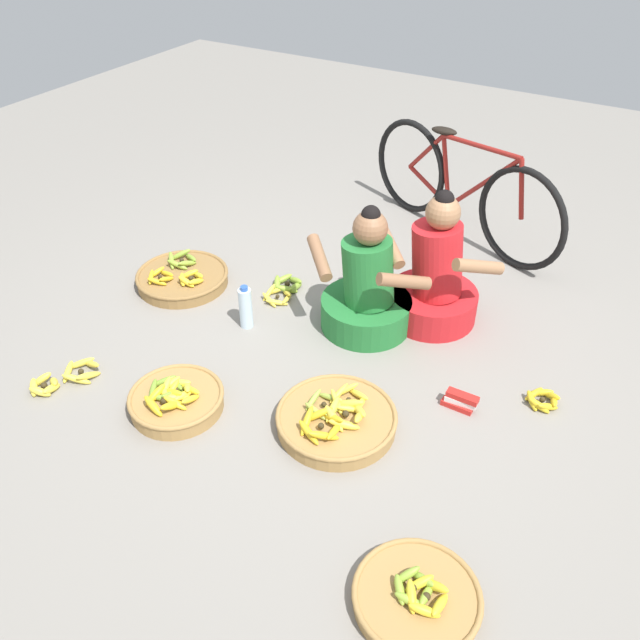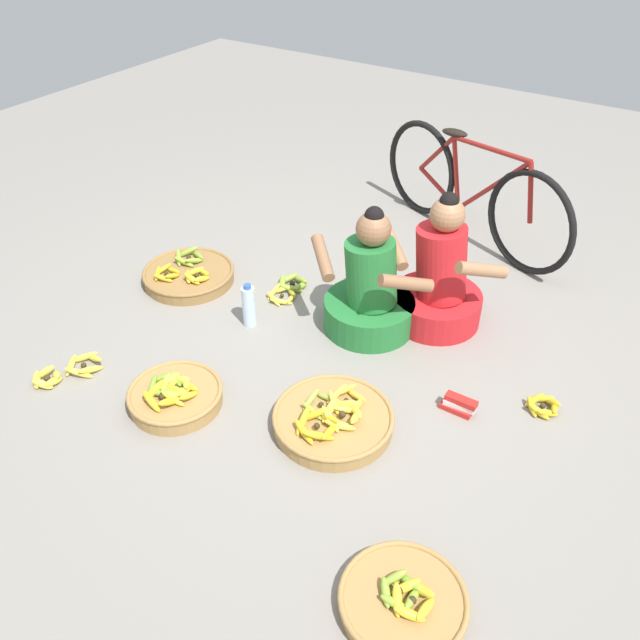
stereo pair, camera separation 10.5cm
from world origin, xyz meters
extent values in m
plane|color=gray|center=(0.00, 0.00, 0.00)|extent=(10.00, 10.00, 0.00)
cylinder|color=#237233|center=(0.01, 0.30, 0.09)|extent=(0.52, 0.52, 0.18)
cylinder|color=#237233|center=(0.01, 0.30, 0.37)|extent=(0.32, 0.29, 0.40)
sphere|color=#8C6042|center=(0.01, 0.30, 0.64)|extent=(0.19, 0.19, 0.19)
sphere|color=black|center=(0.01, 0.30, 0.71)|extent=(0.10, 0.10, 0.10)
cylinder|color=#8C6042|center=(-0.23, 0.19, 0.44)|extent=(0.27, 0.26, 0.16)
cylinder|color=#8C6042|center=(0.27, 0.21, 0.44)|extent=(0.25, 0.28, 0.16)
cylinder|color=red|center=(0.31, 0.57, 0.09)|extent=(0.52, 0.52, 0.18)
cylinder|color=red|center=(0.31, 0.57, 0.39)|extent=(0.34, 0.30, 0.45)
sphere|color=#9E704C|center=(0.31, 0.57, 0.69)|extent=(0.19, 0.19, 0.19)
sphere|color=black|center=(0.31, 0.57, 0.76)|extent=(0.10, 0.10, 0.10)
cylinder|color=#9E704C|center=(0.07, 0.45, 0.47)|extent=(0.27, 0.26, 0.16)
cylinder|color=#9E704C|center=(0.56, 0.49, 0.47)|extent=(0.24, 0.29, 0.16)
torus|color=black|center=(-0.40, 1.78, 0.34)|extent=(0.65, 0.30, 0.68)
torus|color=black|center=(0.55, 1.38, 0.34)|extent=(0.65, 0.30, 0.68)
cylinder|color=maroon|center=(0.23, 1.52, 0.45)|extent=(0.52, 0.24, 0.55)
cylinder|color=maroon|center=(-0.07, 1.64, 0.43)|extent=(0.15, 0.09, 0.49)
cylinder|color=maroon|center=(0.17, 1.54, 0.69)|extent=(0.61, 0.28, 0.08)
cylinder|color=maroon|center=(-0.21, 1.70, 0.27)|extent=(0.40, 0.19, 0.18)
cylinder|color=maroon|center=(-0.26, 1.72, 0.50)|extent=(0.30, 0.15, 0.35)
cylinder|color=maroon|center=(0.51, 1.40, 0.53)|extent=(0.12, 0.07, 0.38)
ellipsoid|color=black|center=(-0.13, 1.66, 0.70)|extent=(0.18, 0.08, 0.05)
cylinder|color=olive|center=(-1.19, 0.10, 0.04)|extent=(0.57, 0.57, 0.07)
torus|color=olive|center=(-1.19, 0.10, 0.07)|extent=(0.58, 0.58, 0.02)
ellipsoid|color=yellow|center=(-1.03, 0.05, 0.10)|extent=(0.06, 0.12, 0.06)
ellipsoid|color=yellow|center=(-1.06, 0.11, 0.10)|extent=(0.12, 0.08, 0.07)
ellipsoid|color=yellow|center=(-1.12, 0.09, 0.10)|extent=(0.10, 0.11, 0.07)
ellipsoid|color=yellow|center=(-1.11, 0.02, 0.10)|extent=(0.11, 0.11, 0.06)
ellipsoid|color=yellow|center=(-1.07, 0.01, 0.11)|extent=(0.12, 0.05, 0.08)
sphere|color=#382D19|center=(-1.08, 0.06, 0.10)|extent=(0.03, 0.03, 0.03)
ellipsoid|color=#8CAD38|center=(-1.21, 0.18, 0.11)|extent=(0.07, 0.15, 0.08)
ellipsoid|color=#8CAD38|center=(-1.24, 0.26, 0.10)|extent=(0.15, 0.09, 0.06)
ellipsoid|color=#8CAD38|center=(-1.31, 0.24, 0.11)|extent=(0.12, 0.13, 0.08)
ellipsoid|color=#8CAD38|center=(-1.31, 0.15, 0.11)|extent=(0.12, 0.12, 0.09)
ellipsoid|color=#8CAD38|center=(-1.25, 0.14, 0.10)|extent=(0.15, 0.07, 0.08)
sphere|color=#382D19|center=(-1.27, 0.20, 0.10)|extent=(0.03, 0.03, 0.03)
ellipsoid|color=gold|center=(-1.20, -0.03, 0.10)|extent=(0.03, 0.13, 0.07)
ellipsoid|color=gold|center=(-1.25, 0.03, 0.09)|extent=(0.13, 0.05, 0.05)
ellipsoid|color=gold|center=(-1.31, 0.00, 0.10)|extent=(0.08, 0.13, 0.07)
ellipsoid|color=gold|center=(-1.30, -0.05, 0.10)|extent=(0.09, 0.12, 0.06)
ellipsoid|color=gold|center=(-1.23, -0.07, 0.10)|extent=(0.13, 0.08, 0.06)
sphere|color=#382D19|center=(-1.26, -0.02, 0.10)|extent=(0.03, 0.03, 0.03)
cylinder|color=#A87F47|center=(0.27, -0.50, 0.04)|extent=(0.57, 0.57, 0.08)
torus|color=#A87F47|center=(0.27, -0.50, 0.08)|extent=(0.59, 0.59, 0.02)
ellipsoid|color=yellow|center=(0.38, -0.48, 0.11)|extent=(0.07, 0.16, 0.09)
ellipsoid|color=yellow|center=(0.36, -0.45, 0.11)|extent=(0.14, 0.13, 0.09)
ellipsoid|color=yellow|center=(0.30, -0.43, 0.11)|extent=(0.16, 0.08, 0.09)
ellipsoid|color=yellow|center=(0.25, -0.50, 0.11)|extent=(0.06, 0.16, 0.08)
ellipsoid|color=yellow|center=(0.29, -0.56, 0.11)|extent=(0.15, 0.10, 0.09)
ellipsoid|color=yellow|center=(0.34, -0.56, 0.10)|extent=(0.16, 0.09, 0.06)
sphere|color=#382D19|center=(0.32, -0.50, 0.10)|extent=(0.03, 0.03, 0.03)
ellipsoid|color=yellow|center=(0.34, -0.39, 0.10)|extent=(0.06, 0.15, 0.06)
ellipsoid|color=yellow|center=(0.30, -0.34, 0.10)|extent=(0.14, 0.08, 0.06)
ellipsoid|color=yellow|center=(0.24, -0.35, 0.11)|extent=(0.12, 0.12, 0.09)
ellipsoid|color=yellow|center=(0.22, -0.39, 0.10)|extent=(0.06, 0.15, 0.07)
ellipsoid|color=yellow|center=(0.24, -0.45, 0.11)|extent=(0.13, 0.11, 0.09)
ellipsoid|color=yellow|center=(0.31, -0.45, 0.10)|extent=(0.14, 0.10, 0.06)
sphere|color=#382D19|center=(0.28, -0.40, 0.10)|extent=(0.03, 0.03, 0.03)
ellipsoid|color=#9EB747|center=(0.25, -0.50, 0.10)|extent=(0.05, 0.14, 0.06)
ellipsoid|color=#9EB747|center=(0.19, -0.43, 0.10)|extent=(0.14, 0.03, 0.05)
ellipsoid|color=#9EB747|center=(0.13, -0.49, 0.10)|extent=(0.03, 0.14, 0.06)
ellipsoid|color=#9EB747|center=(0.18, -0.55, 0.10)|extent=(0.14, 0.05, 0.06)
sphere|color=#382D19|center=(0.19, -0.49, 0.10)|extent=(0.03, 0.03, 0.03)
ellipsoid|color=gold|center=(0.32, -0.62, 0.10)|extent=(0.05, 0.16, 0.07)
ellipsoid|color=gold|center=(0.27, -0.55, 0.11)|extent=(0.16, 0.08, 0.09)
ellipsoid|color=gold|center=(0.21, -0.57, 0.11)|extent=(0.14, 0.13, 0.09)
ellipsoid|color=gold|center=(0.18, -0.63, 0.11)|extent=(0.06, 0.16, 0.10)
ellipsoid|color=gold|center=(0.22, -0.68, 0.10)|extent=(0.16, 0.10, 0.06)
ellipsoid|color=gold|center=(0.30, -0.67, 0.11)|extent=(0.14, 0.13, 0.09)
sphere|color=#382D19|center=(0.25, -0.62, 0.10)|extent=(0.03, 0.03, 0.03)
cylinder|color=#A87F47|center=(0.97, -1.15, 0.03)|extent=(0.47, 0.47, 0.06)
torus|color=#A87F47|center=(0.97, -1.15, 0.06)|extent=(0.49, 0.49, 0.02)
ellipsoid|color=yellow|center=(1.06, -1.16, 0.09)|extent=(0.04, 0.13, 0.06)
ellipsoid|color=yellow|center=(1.02, -1.10, 0.09)|extent=(0.13, 0.06, 0.08)
ellipsoid|color=yellow|center=(0.97, -1.12, 0.09)|extent=(0.11, 0.12, 0.07)
ellipsoid|color=yellow|center=(0.96, -1.18, 0.09)|extent=(0.10, 0.12, 0.08)
ellipsoid|color=yellow|center=(1.02, -1.20, 0.09)|extent=(0.13, 0.07, 0.06)
sphere|color=#382D19|center=(1.01, -1.15, 0.09)|extent=(0.03, 0.03, 0.03)
ellipsoid|color=#8CAD38|center=(1.00, -1.14, 0.08)|extent=(0.03, 0.12, 0.05)
ellipsoid|color=#8CAD38|center=(0.97, -1.09, 0.09)|extent=(0.12, 0.07, 0.07)
ellipsoid|color=#8CAD38|center=(0.91, -1.11, 0.09)|extent=(0.10, 0.11, 0.07)
ellipsoid|color=#8CAD38|center=(0.91, -1.17, 0.08)|extent=(0.10, 0.11, 0.06)
ellipsoid|color=#8CAD38|center=(0.96, -1.19, 0.08)|extent=(0.12, 0.05, 0.05)
sphere|color=#382D19|center=(0.95, -1.14, 0.09)|extent=(0.03, 0.03, 0.03)
cylinder|color=#A87F47|center=(-0.48, -0.79, 0.04)|extent=(0.46, 0.46, 0.08)
torus|color=#A87F47|center=(-0.48, -0.79, 0.08)|extent=(0.47, 0.47, 0.02)
ellipsoid|color=yellow|center=(-0.38, -0.79, 0.11)|extent=(0.03, 0.13, 0.08)
ellipsoid|color=yellow|center=(-0.43, -0.74, 0.10)|extent=(0.14, 0.05, 0.06)
ellipsoid|color=yellow|center=(-0.49, -0.80, 0.11)|extent=(0.04, 0.13, 0.08)
ellipsoid|color=yellow|center=(-0.43, -0.85, 0.11)|extent=(0.14, 0.05, 0.07)
sphere|color=#382D19|center=(-0.43, -0.79, 0.11)|extent=(0.03, 0.03, 0.03)
ellipsoid|color=yellow|center=(-0.43, -0.78, 0.11)|extent=(0.05, 0.13, 0.06)
ellipsoid|color=yellow|center=(-0.44, -0.74, 0.11)|extent=(0.11, 0.12, 0.08)
ellipsoid|color=yellow|center=(-0.51, -0.73, 0.10)|extent=(0.13, 0.09, 0.05)
ellipsoid|color=yellow|center=(-0.54, -0.76, 0.11)|extent=(0.07, 0.13, 0.07)
ellipsoid|color=yellow|center=(-0.54, -0.79, 0.11)|extent=(0.07, 0.13, 0.08)
ellipsoid|color=yellow|center=(-0.51, -0.83, 0.11)|extent=(0.13, 0.09, 0.06)
ellipsoid|color=yellow|center=(-0.44, -0.81, 0.11)|extent=(0.11, 0.12, 0.06)
sphere|color=#382D19|center=(-0.48, -0.78, 0.11)|extent=(0.03, 0.03, 0.03)
ellipsoid|color=olive|center=(-0.48, -0.81, 0.11)|extent=(0.06, 0.14, 0.08)
ellipsoid|color=olive|center=(-0.51, -0.74, 0.11)|extent=(0.14, 0.09, 0.06)
ellipsoid|color=olive|center=(-0.58, -0.76, 0.11)|extent=(0.11, 0.12, 0.06)
ellipsoid|color=olive|center=(-0.59, -0.83, 0.10)|extent=(0.09, 0.13, 0.05)
ellipsoid|color=olive|center=(-0.51, -0.85, 0.10)|extent=(0.14, 0.09, 0.05)
sphere|color=#382D19|center=(-0.54, -0.80, 0.11)|extent=(0.03, 0.03, 0.03)
ellipsoid|color=gold|center=(-0.42, -0.88, 0.12)|extent=(0.06, 0.14, 0.09)
ellipsoid|color=gold|center=(-0.48, -0.81, 0.11)|extent=(0.14, 0.04, 0.08)
ellipsoid|color=gold|center=(-0.54, -0.86, 0.11)|extent=(0.06, 0.14, 0.09)
ellipsoid|color=gold|center=(-0.49, -0.93, 0.12)|extent=(0.14, 0.06, 0.09)
sphere|color=#382D19|center=(-0.48, -0.87, 0.11)|extent=(0.03, 0.03, 0.03)
ellipsoid|color=yellow|center=(-1.01, -0.87, 0.03)|extent=(0.05, 0.16, 0.09)
ellipsoid|color=yellow|center=(-1.07, -0.79, 0.03)|extent=(0.16, 0.06, 0.09)
ellipsoid|color=yellow|center=(-1.13, -0.81, 0.03)|extent=(0.13, 0.14, 0.07)
ellipsoid|color=yellow|center=(-1.14, -0.89, 0.02)|extent=(0.11, 0.15, 0.06)
ellipsoid|color=yellow|center=(-1.04, -0.92, 0.03)|extent=(0.15, 0.10, 0.09)
sphere|color=#382D19|center=(-1.08, -0.86, 0.03)|extent=(0.03, 0.03, 0.03)
ellipsoid|color=yellow|center=(-1.10, -1.03, 0.03)|extent=(0.05, 0.12, 0.07)
ellipsoid|color=yellow|center=(-1.13, -0.99, 0.03)|extent=(0.12, 0.09, 0.08)
ellipsoid|color=yellow|center=(-1.20, -1.01, 0.03)|extent=(0.09, 0.12, 0.08)
ellipsoid|color=yellow|center=(-1.19, -1.07, 0.03)|extent=(0.11, 0.11, 0.07)
ellipsoid|color=yellow|center=(-1.13, -1.08, 0.03)|extent=(0.12, 0.09, 0.08)
sphere|color=#382D19|center=(-1.15, -1.03, 0.03)|extent=(0.03, 0.03, 0.03)
ellipsoid|color=gold|center=(1.13, 0.18, 0.03)|extent=(0.06, 0.13, 0.07)
ellipsoid|color=gold|center=(1.11, 0.21, 0.03)|extent=(0.12, 0.10, 0.08)
ellipsoid|color=gold|center=(1.06, 0.22, 0.03)|extent=(0.13, 0.08, 0.06)
ellipsoid|color=gold|center=(1.03, 0.19, 0.02)|extent=(0.08, 0.13, 0.05)
ellipsoid|color=gold|center=(1.04, 0.13, 0.03)|extent=(0.11, 0.12, 0.06)
ellipsoid|color=gold|center=(1.08, 0.11, 0.03)|extent=(0.13, 0.04, 0.07)
ellipsoid|color=gold|center=(1.12, 0.12, 0.03)|extent=(0.11, 0.11, 0.07)
sphere|color=#382D19|center=(1.08, 0.16, 0.03)|extent=(0.03, 0.03, 0.03)
ellipsoid|color=#8CAD38|center=(-0.53, 0.40, 0.03)|extent=(0.04, 0.14, 0.07)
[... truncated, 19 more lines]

